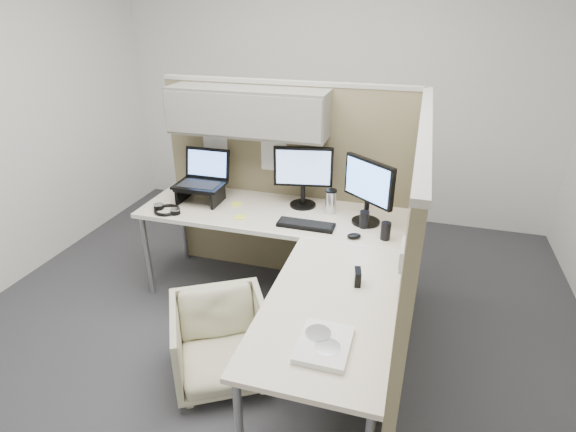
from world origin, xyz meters
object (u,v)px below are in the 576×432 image
(desk, at_px, (286,246))
(monitor_left, at_px, (303,172))
(keyboard, at_px, (306,225))
(office_chair, at_px, (221,338))

(desk, relative_size, monitor_left, 4.29)
(monitor_left, height_order, keyboard, monitor_left)
(desk, xyz_separation_m, monitor_left, (-0.04, 0.57, 0.32))
(desk, height_order, keyboard, keyboard)
(desk, relative_size, office_chair, 3.45)
(office_chair, xyz_separation_m, keyboard, (0.33, 0.77, 0.45))
(desk, distance_m, keyboard, 0.25)
(keyboard, bearing_deg, monitor_left, 108.84)
(office_chair, height_order, keyboard, keyboard)
(office_chair, relative_size, keyboard, 1.45)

